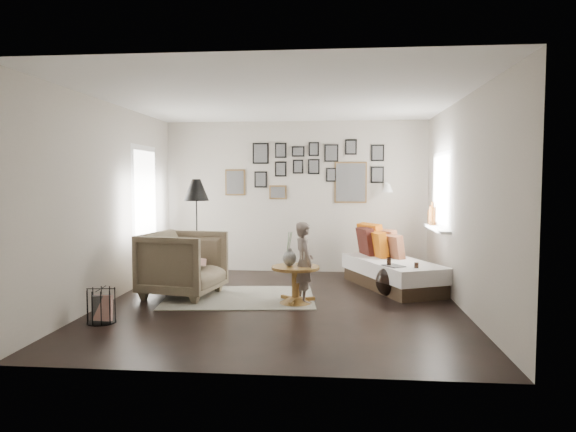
# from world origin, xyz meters

# --- Properties ---
(ground) EXTENTS (4.80, 4.80, 0.00)m
(ground) POSITION_xyz_m (0.00, 0.00, 0.00)
(ground) COLOR black
(ground) RESTS_ON ground
(wall_back) EXTENTS (4.50, 0.00, 4.50)m
(wall_back) POSITION_xyz_m (0.00, 2.40, 1.30)
(wall_back) COLOR #ACA497
(wall_back) RESTS_ON ground
(wall_front) EXTENTS (4.50, 0.00, 4.50)m
(wall_front) POSITION_xyz_m (0.00, -2.40, 1.30)
(wall_front) COLOR #ACA497
(wall_front) RESTS_ON ground
(wall_left) EXTENTS (0.00, 4.80, 4.80)m
(wall_left) POSITION_xyz_m (-2.25, 0.00, 1.30)
(wall_left) COLOR #ACA497
(wall_left) RESTS_ON ground
(wall_right) EXTENTS (0.00, 4.80, 4.80)m
(wall_right) POSITION_xyz_m (2.25, 0.00, 1.30)
(wall_right) COLOR #ACA497
(wall_right) RESTS_ON ground
(ceiling) EXTENTS (4.80, 4.80, 0.00)m
(ceiling) POSITION_xyz_m (0.00, 0.00, 2.60)
(ceiling) COLOR white
(ceiling) RESTS_ON wall_back
(door_left) EXTENTS (0.00, 2.14, 2.14)m
(door_left) POSITION_xyz_m (-2.23, 1.20, 1.05)
(door_left) COLOR white
(door_left) RESTS_ON wall_left
(window_right) EXTENTS (0.15, 1.32, 1.30)m
(window_right) POSITION_xyz_m (2.18, 1.34, 0.93)
(window_right) COLOR white
(window_right) RESTS_ON wall_right
(gallery_wall) EXTENTS (2.74, 0.03, 1.08)m
(gallery_wall) POSITION_xyz_m (0.29, 2.38, 1.74)
(gallery_wall) COLOR brown
(gallery_wall) RESTS_ON wall_back
(wall_sconce) EXTENTS (0.18, 0.36, 0.16)m
(wall_sconce) POSITION_xyz_m (1.55, 2.13, 1.46)
(wall_sconce) COLOR white
(wall_sconce) RESTS_ON wall_back
(rug) EXTENTS (2.12, 1.59, 0.01)m
(rug) POSITION_xyz_m (-0.59, 0.30, 0.01)
(rug) COLOR silver
(rug) RESTS_ON ground
(pedestal_table) EXTENTS (0.62, 0.62, 0.49)m
(pedestal_table) POSITION_xyz_m (0.19, 0.04, 0.22)
(pedestal_table) COLOR brown
(pedestal_table) RESTS_ON ground
(vase) EXTENTS (0.18, 0.18, 0.44)m
(vase) POSITION_xyz_m (0.11, 0.06, 0.62)
(vase) COLOR black
(vase) RESTS_ON pedestal_table
(candles) EXTENTS (0.11, 0.11, 0.23)m
(candles) POSITION_xyz_m (0.30, 0.04, 0.60)
(candles) COLOR black
(candles) RESTS_ON pedestal_table
(daybed) EXTENTS (1.47, 1.99, 0.90)m
(daybed) POSITION_xyz_m (1.54, 1.21, 0.28)
(daybed) COLOR black
(daybed) RESTS_ON ground
(magazine_on_daybed) EXTENTS (0.32, 0.34, 0.01)m
(magazine_on_daybed) POSITION_xyz_m (1.49, 0.57, 0.42)
(magazine_on_daybed) COLOR black
(magazine_on_daybed) RESTS_ON daybed
(armchair) EXTENTS (1.14, 1.12, 0.89)m
(armchair) POSITION_xyz_m (-1.37, 0.33, 0.45)
(armchair) COLOR brown
(armchair) RESTS_ON ground
(armchair_cushion) EXTENTS (0.49, 0.50, 0.18)m
(armchair_cushion) POSITION_xyz_m (-1.34, 0.38, 0.48)
(armchair_cushion) COLOR beige
(armchair_cushion) RESTS_ON armchair
(floor_lamp) EXTENTS (0.37, 0.37, 1.60)m
(floor_lamp) POSITION_xyz_m (-1.37, 1.01, 1.38)
(floor_lamp) COLOR black
(floor_lamp) RESTS_ON ground
(magazine_basket) EXTENTS (0.34, 0.34, 0.38)m
(magazine_basket) POSITION_xyz_m (-1.90, -1.03, 0.19)
(magazine_basket) COLOR black
(magazine_basket) RESTS_ON ground
(demijohn_large) EXTENTS (0.36, 0.36, 0.54)m
(demijohn_large) POSITION_xyz_m (1.43, 0.58, 0.21)
(demijohn_large) COLOR black
(demijohn_large) RESTS_ON ground
(demijohn_small) EXTENTS (0.32, 0.32, 0.49)m
(demijohn_small) POSITION_xyz_m (1.78, 0.46, 0.18)
(demijohn_small) COLOR black
(demijohn_small) RESTS_ON ground
(child) EXTENTS (0.38, 0.45, 1.06)m
(child) POSITION_xyz_m (0.29, 0.08, 0.53)
(child) COLOR #685952
(child) RESTS_ON ground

